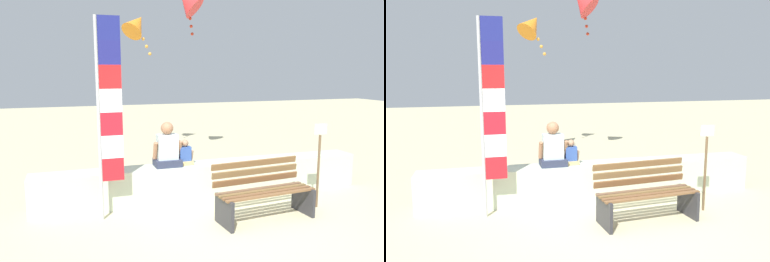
{
  "view_description": "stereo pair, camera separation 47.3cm",
  "coord_description": "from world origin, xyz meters",
  "views": [
    {
      "loc": [
        -2.35,
        -5.01,
        2.31
      ],
      "look_at": [
        -0.29,
        1.27,
        1.24
      ],
      "focal_mm": 35.54,
      "sensor_mm": 36.0,
      "label": 1
    },
    {
      "loc": [
        -1.89,
        -5.14,
        2.31
      ],
      "look_at": [
        -0.29,
        1.27,
        1.24
      ],
      "focal_mm": 35.54,
      "sensor_mm": 36.0,
      "label": 2
    }
  ],
  "objects": [
    {
      "name": "park_bench",
      "position": [
        0.49,
        0.07,
        0.41
      ],
      "size": [
        1.61,
        0.74,
        0.88
      ],
      "color": "brown",
      "rests_on": "ground"
    },
    {
      "name": "flag_banner",
      "position": [
        -1.8,
        0.77,
        1.74
      ],
      "size": [
        0.38,
        0.05,
        3.09
      ],
      "color": "#B7B7BC",
      "rests_on": "ground"
    },
    {
      "name": "seawall_ledge",
      "position": [
        0.0,
        1.27,
        0.32
      ],
      "size": [
        6.06,
        0.49,
        0.64
      ],
      "primitive_type": "cube",
      "color": "beige",
      "rests_on": "ground"
    },
    {
      "name": "kite_red",
      "position": [
        0.58,
        4.2,
        3.93
      ],
      "size": [
        0.96,
        0.92,
        1.14
      ],
      "color": "red"
    },
    {
      "name": "ground_plane",
      "position": [
        0.0,
        0.0,
        0.0
      ],
      "size": [
        40.0,
        40.0,
        0.0
      ],
      "primitive_type": "plane",
      "color": "#C5BC92"
    },
    {
      "name": "sign_post",
      "position": [
        1.59,
        0.2,
        0.84
      ],
      "size": [
        0.24,
        0.04,
        1.43
      ],
      "color": "brown",
      "rests_on": "ground"
    },
    {
      "name": "person_adult",
      "position": [
        -0.74,
        1.28,
        0.94
      ],
      "size": [
        0.51,
        0.37,
        0.78
      ],
      "color": "#2C324B",
      "rests_on": "seawall_ledge"
    },
    {
      "name": "person_child",
      "position": [
        -0.41,
        1.28,
        0.82
      ],
      "size": [
        0.29,
        0.22,
        0.45
      ],
      "color": "tan",
      "rests_on": "seawall_ledge"
    },
    {
      "name": "kite_orange",
      "position": [
        -0.64,
        4.55,
        3.4
      ],
      "size": [
        0.93,
        0.91,
        1.14
      ],
      "color": "orange"
    }
  ]
}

